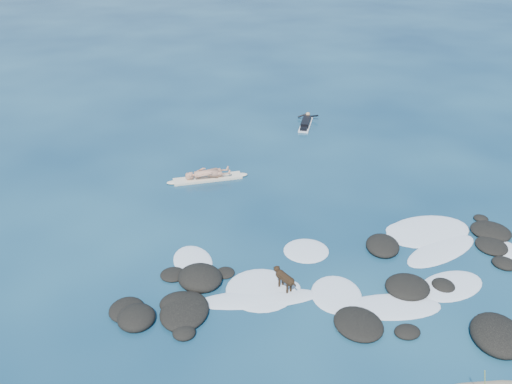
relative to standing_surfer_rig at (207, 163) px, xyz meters
name	(u,v)px	position (x,y,z in m)	size (l,w,h in m)	color
ground	(327,262)	(2.59, -7.38, -0.82)	(160.00, 160.00, 0.00)	#0A2642
reef_rocks	(347,290)	(2.52, -9.14, -0.71)	(15.06, 7.40, 0.60)	black
breaking_foam	(367,264)	(3.84, -7.90, -0.81)	(12.11, 6.15, 0.12)	white
standing_surfer_rig	(207,163)	(0.00, 0.00, 0.00)	(3.63, 0.74, 2.07)	#F0E1C0
paddling_surfer_rig	(306,122)	(6.57, 5.02, -0.66)	(1.75, 2.50, 0.46)	white
dog	(284,277)	(0.65, -8.42, -0.34)	(0.54, 1.09, 0.72)	black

